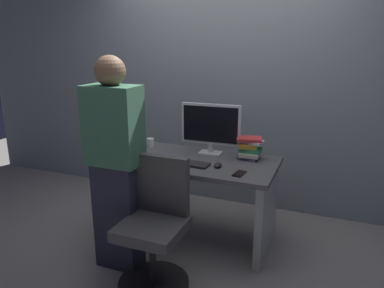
{
  "coord_description": "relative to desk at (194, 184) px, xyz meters",
  "views": [
    {
      "loc": [
        1.11,
        -2.8,
        1.74
      ],
      "look_at": [
        0.0,
        -0.05,
        0.89
      ],
      "focal_mm": 34.34,
      "sensor_mm": 36.0,
      "label": 1
    }
  ],
  "objects": [
    {
      "name": "wall_back",
      "position": [
        0.0,
        0.91,
        0.99
      ],
      "size": [
        6.4,
        0.1,
        3.0
      ],
      "primitive_type": "cube",
      "color": "gray",
      "rests_on": "ground"
    },
    {
      "name": "book_stack",
      "position": [
        0.44,
        0.19,
        0.33
      ],
      "size": [
        0.24,
        0.19,
        0.19
      ],
      "color": "#594C72",
      "rests_on": "desk"
    },
    {
      "name": "mouse",
      "position": [
        0.25,
        -0.12,
        0.25
      ],
      "size": [
        0.06,
        0.1,
        0.03
      ],
      "primitive_type": "ellipsoid",
      "color": "black",
      "rests_on": "desk"
    },
    {
      "name": "keyboard",
      "position": [
        -0.03,
        -0.14,
        0.24
      ],
      "size": [
        0.44,
        0.15,
        0.02
      ],
      "primitive_type": "cube",
      "rotation": [
        0.0,
        0.0,
        -0.05
      ],
      "color": "#262626",
      "rests_on": "desk"
    },
    {
      "name": "person_at_desk",
      "position": [
        -0.39,
        -0.61,
        0.33
      ],
      "size": [
        0.4,
        0.24,
        1.64
      ],
      "color": "#262838",
      "rests_on": "ground"
    },
    {
      "name": "office_chair",
      "position": [
        -0.02,
        -0.7,
        -0.08
      ],
      "size": [
        0.52,
        0.52,
        0.94
      ],
      "color": "black",
      "rests_on": "ground"
    },
    {
      "name": "cell_phone",
      "position": [
        0.46,
        -0.21,
        0.24
      ],
      "size": [
        0.09,
        0.15,
        0.01
      ],
      "primitive_type": "cube",
      "rotation": [
        0.0,
        0.0,
        -0.12
      ],
      "color": "black",
      "rests_on": "desk"
    },
    {
      "name": "desk",
      "position": [
        0.0,
        0.0,
        0.0
      ],
      "size": [
        1.41,
        0.74,
        0.74
      ],
      "color": "#4C4C51",
      "rests_on": "ground"
    },
    {
      "name": "ground_plane",
      "position": [
        0.0,
        0.0,
        -0.51
      ],
      "size": [
        9.0,
        9.0,
        0.0
      ],
      "primitive_type": "plane",
      "color": "gray"
    },
    {
      "name": "cup_by_monitor",
      "position": [
        -0.53,
        0.2,
        0.27
      ],
      "size": [
        0.07,
        0.07,
        0.08
      ],
      "primitive_type": "cylinder",
      "color": "white",
      "rests_on": "desk"
    },
    {
      "name": "monitor",
      "position": [
        0.08,
        0.2,
        0.49
      ],
      "size": [
        0.54,
        0.15,
        0.46
      ],
      "color": "silver",
      "rests_on": "desk"
    },
    {
      "name": "cup_near_keyboard",
      "position": [
        -0.48,
        -0.13,
        0.28
      ],
      "size": [
        0.07,
        0.07,
        0.09
      ],
      "primitive_type": "cylinder",
      "color": "white",
      "rests_on": "desk"
    }
  ]
}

